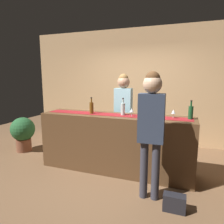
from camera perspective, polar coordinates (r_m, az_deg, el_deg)
name	(u,v)px	position (r m, az deg, el deg)	size (l,w,h in m)	color
ground_plane	(115,170)	(3.89, 0.88, -15.87)	(10.00, 10.00, 0.00)	brown
back_wall	(139,86)	(5.35, 7.63, 7.15)	(6.00, 0.12, 2.90)	tan
bar_counter	(115,143)	(3.70, 0.90, -8.68)	(2.72, 0.60, 1.03)	#543821
counter_runner_cloth	(115,115)	(3.57, 0.93, -0.80)	(2.58, 0.28, 0.01)	maroon
wine_bottle_clear	(123,109)	(3.53, 3.08, 0.89)	(0.07, 0.07, 0.30)	#B2C6C1
wine_bottle_amber	(92,108)	(3.69, -5.77, 1.24)	(0.07, 0.07, 0.30)	brown
wine_bottle_green	(191,112)	(3.41, 21.23, -0.08)	(0.07, 0.07, 0.30)	#194723
wine_glass_near_customer	(132,110)	(3.42, 5.57, 0.44)	(0.07, 0.07, 0.14)	silver
wine_glass_mid_counter	(173,112)	(3.41, 16.86, 0.02)	(0.07, 0.07, 0.14)	silver
bartender	(123,107)	(4.12, 3.18, 1.45)	(0.34, 0.25, 1.75)	#26262B
customer_sipping	(151,122)	(2.74, 10.97, -2.72)	(0.35, 0.25, 1.76)	#33333D
potted_plant_tall	(23,132)	(5.08, -23.73, -5.10)	(0.54, 0.54, 0.79)	brown
handbag	(174,203)	(2.93, 17.09, -23.20)	(0.28, 0.14, 0.22)	black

